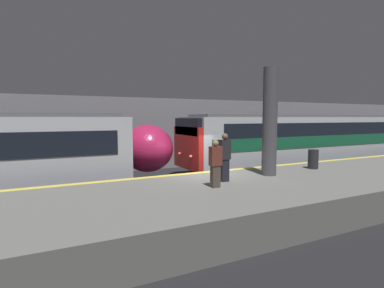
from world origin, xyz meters
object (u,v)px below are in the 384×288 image
(person_walking, at_px, (215,163))
(trash_bin, at_px, (313,159))
(support_pillar_near, at_px, (270,122))
(train_boxy, at_px, (335,140))
(person_waiting, at_px, (225,156))

(person_walking, distance_m, trash_bin, 5.83)
(support_pillar_near, distance_m, person_walking, 3.35)
(person_walking, bearing_deg, train_boxy, 23.36)
(person_walking, bearing_deg, support_pillar_near, 16.30)
(support_pillar_near, distance_m, person_waiting, 2.52)
(support_pillar_near, relative_size, person_waiting, 2.45)
(support_pillar_near, bearing_deg, train_boxy, 25.41)
(person_walking, relative_size, trash_bin, 1.81)
(person_walking, bearing_deg, person_waiting, 39.92)
(trash_bin, bearing_deg, person_waiting, -174.22)
(support_pillar_near, height_order, person_walking, support_pillar_near)
(train_boxy, distance_m, person_walking, 13.64)
(train_boxy, relative_size, trash_bin, 26.09)
(train_boxy, bearing_deg, person_waiting, -157.92)
(person_waiting, relative_size, person_walking, 1.11)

